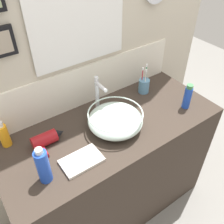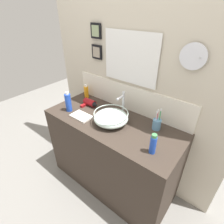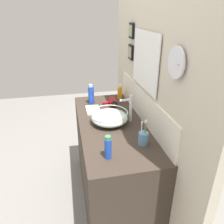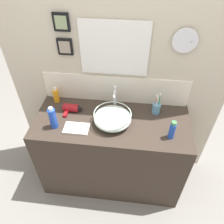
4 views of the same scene
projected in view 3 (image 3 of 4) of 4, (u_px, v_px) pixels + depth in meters
name	position (u px, v px, depth m)	size (l,w,h in m)	color
ground_plane	(112.00, 194.00, 2.21)	(6.00, 6.00, 0.00)	gray
vanity_counter	(112.00, 161.00, 2.04)	(1.30, 0.55, 0.83)	#382D26
back_panel	(149.00, 74.00, 1.74)	(1.91, 0.10, 2.47)	beige
glass_bowl_sink	(110.00, 117.00, 1.82)	(0.31, 0.31, 0.11)	silver
faucet	(130.00, 107.00, 1.82)	(0.02, 0.11, 0.24)	silver
hair_drier	(113.00, 102.00, 2.17)	(0.17, 0.13, 0.07)	maroon
toothbrush_cup	(143.00, 138.00, 1.54)	(0.07, 0.07, 0.20)	#598CB2
spray_bottle	(91.00, 95.00, 2.19)	(0.06, 0.06, 0.20)	blue
shampoo_bottle	(108.00, 148.00, 1.39)	(0.05, 0.05, 0.16)	blue
soap_dispenser	(120.00, 92.00, 2.33)	(0.05, 0.05, 0.15)	orange
hand_towel	(93.00, 110.00, 2.07)	(0.20, 0.13, 0.02)	silver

